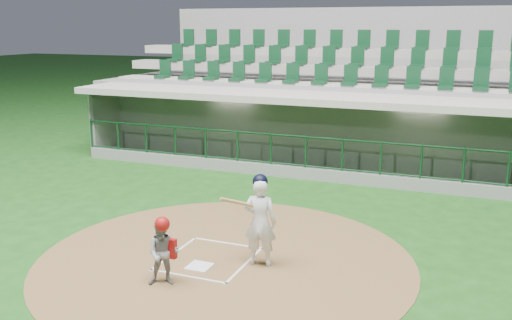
# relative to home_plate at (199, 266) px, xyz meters

# --- Properties ---
(ground) EXTENTS (120.00, 120.00, 0.00)m
(ground) POSITION_rel_home_plate_xyz_m (0.00, 0.70, -0.02)
(ground) COLOR #154513
(ground) RESTS_ON ground
(dirt_circle) EXTENTS (7.20, 7.20, 0.01)m
(dirt_circle) POSITION_rel_home_plate_xyz_m (0.30, 0.50, -0.02)
(dirt_circle) COLOR brown
(dirt_circle) RESTS_ON ground
(home_plate) EXTENTS (0.43, 0.43, 0.02)m
(home_plate) POSITION_rel_home_plate_xyz_m (0.00, 0.00, 0.00)
(home_plate) COLOR white
(home_plate) RESTS_ON dirt_circle
(batter_box_chalk) EXTENTS (1.55, 1.80, 0.01)m
(batter_box_chalk) POSITION_rel_home_plate_xyz_m (0.00, 0.40, -0.00)
(batter_box_chalk) COLOR white
(batter_box_chalk) RESTS_ON ground
(dugout_structure) EXTENTS (16.40, 3.70, 3.00)m
(dugout_structure) POSITION_rel_home_plate_xyz_m (0.04, 8.52, 0.94)
(dugout_structure) COLOR slate
(dugout_structure) RESTS_ON ground
(seating_deck) EXTENTS (17.00, 6.72, 5.15)m
(seating_deck) POSITION_rel_home_plate_xyz_m (0.00, 11.61, 1.40)
(seating_deck) COLOR gray
(seating_deck) RESTS_ON ground
(batter) EXTENTS (0.86, 0.88, 1.75)m
(batter) POSITION_rel_home_plate_xyz_m (1.00, 0.53, 0.87)
(batter) COLOR white
(batter) RESTS_ON dirt_circle
(catcher) EXTENTS (0.68, 0.62, 1.22)m
(catcher) POSITION_rel_home_plate_xyz_m (-0.23, -0.85, 0.59)
(catcher) COLOR gray
(catcher) RESTS_ON dirt_circle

